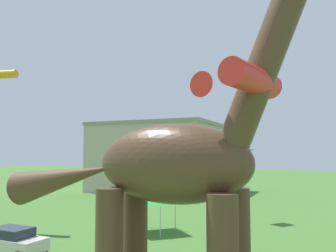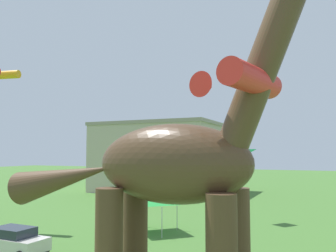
{
  "view_description": "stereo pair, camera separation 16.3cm",
  "coord_description": "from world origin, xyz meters",
  "px_view_note": "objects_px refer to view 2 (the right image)",
  "views": [
    {
      "loc": [
        7.87,
        -8.28,
        5.82
      ],
      "look_at": [
        1.95,
        5.22,
        6.96
      ],
      "focal_mm": 37.61,
      "sensor_mm": 36.0,
      "label": 1
    },
    {
      "loc": [
        8.01,
        -8.22,
        5.82
      ],
      "look_at": [
        1.95,
        5.22,
        6.96
      ],
      "focal_mm": 37.61,
      "sensor_mm": 36.0,
      "label": 2
    }
  ],
  "objects_px": {
    "dinosaur_sculpture": "(171,164)",
    "kite_mid_right": "(4,74)",
    "parked_sedan_left": "(13,240)",
    "kite_near_high": "(241,81)",
    "kite_high_left": "(245,152)",
    "festival_canopy_tent": "(153,197)"
  },
  "relations": [
    {
      "from": "parked_sedan_left",
      "to": "kite_mid_right",
      "type": "relative_size",
      "value": 1.68
    },
    {
      "from": "kite_high_left",
      "to": "kite_mid_right",
      "type": "distance_m",
      "value": 21.54
    },
    {
      "from": "kite_high_left",
      "to": "kite_mid_right",
      "type": "bearing_deg",
      "value": -149.96
    },
    {
      "from": "dinosaur_sculpture",
      "to": "parked_sedan_left",
      "type": "relative_size",
      "value": 3.54
    },
    {
      "from": "dinosaur_sculpture",
      "to": "kite_mid_right",
      "type": "relative_size",
      "value": 5.94
    },
    {
      "from": "kite_near_high",
      "to": "kite_mid_right",
      "type": "xyz_separation_m",
      "value": [
        -21.74,
        8.94,
        4.13
      ]
    },
    {
      "from": "kite_near_high",
      "to": "dinosaur_sculpture",
      "type": "bearing_deg",
      "value": 167.71
    },
    {
      "from": "parked_sedan_left",
      "to": "dinosaur_sculpture",
      "type": "bearing_deg",
      "value": -13.12
    },
    {
      "from": "festival_canopy_tent",
      "to": "kite_near_high",
      "type": "height_order",
      "value": "kite_near_high"
    },
    {
      "from": "parked_sedan_left",
      "to": "kite_high_left",
      "type": "distance_m",
      "value": 19.41
    },
    {
      "from": "kite_near_high",
      "to": "kite_mid_right",
      "type": "bearing_deg",
      "value": 157.64
    },
    {
      "from": "parked_sedan_left",
      "to": "kite_mid_right",
      "type": "height_order",
      "value": "kite_mid_right"
    },
    {
      "from": "parked_sedan_left",
      "to": "kite_mid_right",
      "type": "xyz_separation_m",
      "value": [
        -7.64,
        5.43,
        11.57
      ]
    },
    {
      "from": "dinosaur_sculpture",
      "to": "festival_canopy_tent",
      "type": "height_order",
      "value": "dinosaur_sculpture"
    },
    {
      "from": "parked_sedan_left",
      "to": "kite_near_high",
      "type": "bearing_deg",
      "value": -12.69
    },
    {
      "from": "dinosaur_sculpture",
      "to": "kite_mid_right",
      "type": "xyz_separation_m",
      "value": [
        -18.87,
        8.32,
        6.95
      ]
    },
    {
      "from": "kite_near_high",
      "to": "kite_mid_right",
      "type": "height_order",
      "value": "kite_mid_right"
    },
    {
      "from": "parked_sedan_left",
      "to": "festival_canopy_tent",
      "type": "xyz_separation_m",
      "value": [
        4.75,
        8.55,
        1.74
      ]
    },
    {
      "from": "dinosaur_sculpture",
      "to": "festival_canopy_tent",
      "type": "bearing_deg",
      "value": 87.89
    },
    {
      "from": "kite_high_left",
      "to": "kite_mid_right",
      "type": "xyz_separation_m",
      "value": [
        -17.8,
        -10.29,
        6.42
      ]
    },
    {
      "from": "festival_canopy_tent",
      "to": "kite_near_high",
      "type": "relative_size",
      "value": 0.95
    },
    {
      "from": "festival_canopy_tent",
      "to": "kite_mid_right",
      "type": "xyz_separation_m",
      "value": [
        -12.39,
        -3.12,
        9.83
      ]
    }
  ]
}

